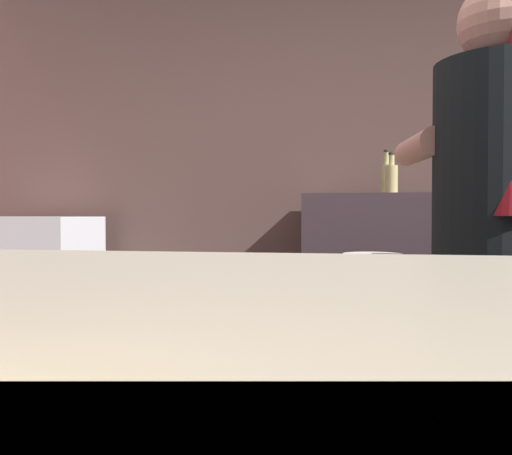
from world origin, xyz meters
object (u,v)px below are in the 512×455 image
object	(u,v)px
bartender	(498,249)
mixing_bowl	(372,262)
bottle_olive_oil	(391,177)
bottle_soy	(387,177)
mini_fridge	(34,305)

from	to	relation	value
bartender	mixing_bowl	distance (m)	0.59
bartender	bottle_olive_oil	size ratio (longest dim) A/B	7.67
bartender	bottle_soy	world-z (taller)	bartender
mini_fridge	bottle_soy	bearing A→B (deg)	6.48
bartender	bottle_soy	distance (m)	1.72
mini_fridge	bottle_olive_oil	bearing A→B (deg)	1.93
bartender	mixing_bowl	xyz separation A→B (m)	(-0.31, 0.50, -0.08)
bottle_soy	mixing_bowl	bearing A→B (deg)	-96.48
bottle_soy	bartender	bearing A→B (deg)	-84.08
mini_fridge	bottle_soy	xyz separation A→B (m)	(2.12, 0.24, 0.77)
bottle_soy	bottle_olive_oil	world-z (taller)	bottle_soy
bottle_olive_oil	mini_fridge	bearing A→B (deg)	-178.07
mixing_bowl	bottle_soy	distance (m)	1.26
bartender	bottle_soy	bearing A→B (deg)	-1.14
bottle_soy	bottle_olive_oil	distance (m)	0.17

